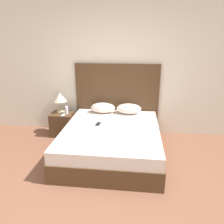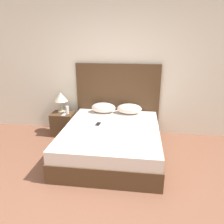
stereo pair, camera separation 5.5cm
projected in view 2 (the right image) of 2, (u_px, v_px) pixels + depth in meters
ground_plane at (86, 211)px, 2.59m from camera, size 16.00×16.00×0.00m
wall_back at (112, 68)px, 4.40m from camera, size 10.00×0.06×2.70m
bed at (111, 141)px, 3.77m from camera, size 1.62×1.90×0.50m
headboard at (118, 99)px, 4.52m from camera, size 1.71×0.05×1.45m
pillow_left at (103, 108)px, 4.39m from camera, size 0.49×0.30×0.20m
pillow_right at (129, 109)px, 4.32m from camera, size 0.49×0.30×0.20m
phone_on_bed at (98, 124)px, 3.83m from camera, size 0.08×0.16×0.01m
nightstand at (63, 124)px, 4.53m from camera, size 0.45×0.36×0.47m
table_lamp at (61, 97)px, 4.43m from camera, size 0.27×0.27×0.42m
phone_on_nightstand at (64, 115)px, 4.36m from camera, size 0.08×0.15×0.01m
toiletry_bottle at (67, 110)px, 4.40m from camera, size 0.06×0.06×0.16m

